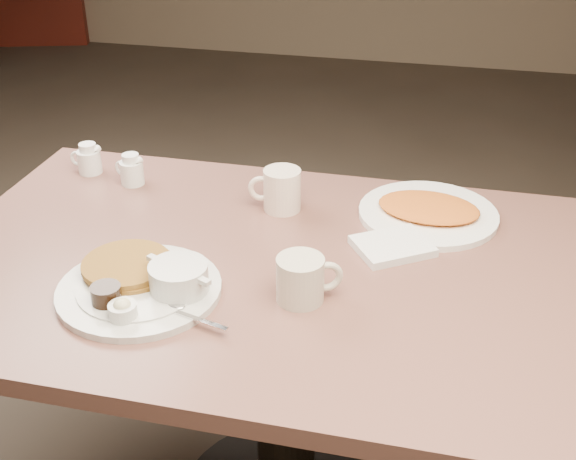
% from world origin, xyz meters
% --- Properties ---
extents(diner_table, '(1.50, 0.90, 0.75)m').
position_xyz_m(diner_table, '(0.00, 0.00, 0.58)').
color(diner_table, '#84564C').
rests_on(diner_table, ground).
extents(main_plate, '(0.42, 0.42, 0.07)m').
position_xyz_m(main_plate, '(-0.24, -0.16, 0.77)').
color(main_plate, silver).
rests_on(main_plate, diner_table).
extents(coffee_mug_near, '(0.14, 0.12, 0.09)m').
position_xyz_m(coffee_mug_near, '(0.06, -0.11, 0.80)').
color(coffee_mug_near, beige).
rests_on(coffee_mug_near, diner_table).
extents(napkin, '(0.20, 0.19, 0.02)m').
position_xyz_m(napkin, '(0.21, 0.11, 0.76)').
color(napkin, white).
rests_on(napkin, diner_table).
extents(coffee_mug_far, '(0.13, 0.10, 0.10)m').
position_xyz_m(coffee_mug_far, '(-0.07, 0.23, 0.80)').
color(coffee_mug_far, white).
rests_on(coffee_mug_far, diner_table).
extents(creamer_left, '(0.09, 0.08, 0.08)m').
position_xyz_m(creamer_left, '(-0.60, 0.32, 0.79)').
color(creamer_left, white).
rests_on(creamer_left, diner_table).
extents(creamer_right, '(0.09, 0.07, 0.08)m').
position_xyz_m(creamer_right, '(-0.46, 0.28, 0.79)').
color(creamer_right, white).
rests_on(creamer_right, diner_table).
extents(hash_plate, '(0.35, 0.35, 0.04)m').
position_xyz_m(hash_plate, '(0.27, 0.27, 0.76)').
color(hash_plate, white).
rests_on(hash_plate, diner_table).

